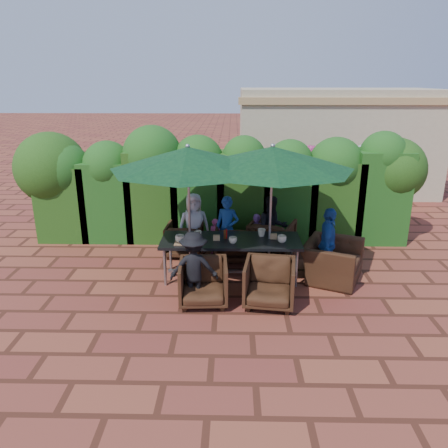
{
  "coord_description": "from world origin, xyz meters",
  "views": [
    {
      "loc": [
        0.27,
        -7.15,
        3.51
      ],
      "look_at": [
        0.11,
        0.4,
        0.98
      ],
      "focal_mm": 35.0,
      "sensor_mm": 36.0,
      "label": 1
    }
  ],
  "objects_px": {
    "chair_near_right": "(269,281)",
    "chair_end_right": "(332,255)",
    "chair_near_left": "(203,280)",
    "chair_far_left": "(184,238)",
    "umbrella_right": "(272,158)",
    "dining_table": "(231,243)",
    "chair_far_right": "(272,237)",
    "umbrella_left": "(188,158)",
    "chair_far_mid": "(235,241)"
  },
  "relations": [
    {
      "from": "dining_table",
      "to": "umbrella_right",
      "type": "height_order",
      "value": "umbrella_right"
    },
    {
      "from": "umbrella_right",
      "to": "chair_near_left",
      "type": "relative_size",
      "value": 3.55
    },
    {
      "from": "chair_near_right",
      "to": "chair_near_left",
      "type": "bearing_deg",
      "value": -173.61
    },
    {
      "from": "chair_end_right",
      "to": "chair_near_left",
      "type": "bearing_deg",
      "value": 136.49
    },
    {
      "from": "dining_table",
      "to": "chair_end_right",
      "type": "distance_m",
      "value": 1.85
    },
    {
      "from": "dining_table",
      "to": "chair_end_right",
      "type": "height_order",
      "value": "chair_end_right"
    },
    {
      "from": "chair_near_left",
      "to": "chair_near_right",
      "type": "distance_m",
      "value": 1.07
    },
    {
      "from": "chair_far_left",
      "to": "chair_end_right",
      "type": "bearing_deg",
      "value": 162.18
    },
    {
      "from": "chair_far_left",
      "to": "umbrella_right",
      "type": "bearing_deg",
      "value": 152.31
    },
    {
      "from": "umbrella_right",
      "to": "umbrella_left",
      "type": "bearing_deg",
      "value": -177.16
    },
    {
      "from": "chair_far_left",
      "to": "chair_near_left",
      "type": "height_order",
      "value": "chair_near_left"
    },
    {
      "from": "dining_table",
      "to": "chair_near_right",
      "type": "height_order",
      "value": "chair_near_right"
    },
    {
      "from": "chair_far_left",
      "to": "chair_far_right",
      "type": "relative_size",
      "value": 0.87
    },
    {
      "from": "umbrella_right",
      "to": "chair_far_left",
      "type": "height_order",
      "value": "umbrella_right"
    },
    {
      "from": "umbrella_right",
      "to": "chair_near_right",
      "type": "height_order",
      "value": "umbrella_right"
    },
    {
      "from": "dining_table",
      "to": "chair_near_right",
      "type": "distance_m",
      "value": 1.2
    },
    {
      "from": "dining_table",
      "to": "chair_far_left",
      "type": "relative_size",
      "value": 3.37
    },
    {
      "from": "umbrella_left",
      "to": "chair_far_right",
      "type": "relative_size",
      "value": 3.17
    },
    {
      "from": "umbrella_right",
      "to": "chair_far_left",
      "type": "bearing_deg",
      "value": 148.89
    },
    {
      "from": "chair_near_left",
      "to": "chair_end_right",
      "type": "xyz_separation_m",
      "value": [
        2.28,
        0.94,
        0.08
      ]
    },
    {
      "from": "chair_far_mid",
      "to": "chair_near_right",
      "type": "xyz_separation_m",
      "value": [
        0.55,
        -1.84,
        0.01
      ]
    },
    {
      "from": "umbrella_left",
      "to": "chair_far_left",
      "type": "bearing_deg",
      "value": 101.99
    },
    {
      "from": "umbrella_right",
      "to": "chair_end_right",
      "type": "height_order",
      "value": "umbrella_right"
    },
    {
      "from": "umbrella_right",
      "to": "chair_far_right",
      "type": "bearing_deg",
      "value": 82.18
    },
    {
      "from": "umbrella_left",
      "to": "chair_far_right",
      "type": "height_order",
      "value": "umbrella_left"
    },
    {
      "from": "chair_near_left",
      "to": "chair_far_mid",
      "type": "bearing_deg",
      "value": 71.25
    },
    {
      "from": "umbrella_left",
      "to": "chair_far_mid",
      "type": "relative_size",
      "value": 3.38
    },
    {
      "from": "umbrella_left",
      "to": "chair_end_right",
      "type": "relative_size",
      "value": 2.49
    },
    {
      "from": "chair_far_left",
      "to": "chair_far_mid",
      "type": "height_order",
      "value": "chair_far_mid"
    },
    {
      "from": "umbrella_right",
      "to": "chair_near_left",
      "type": "height_order",
      "value": "umbrella_right"
    },
    {
      "from": "chair_far_right",
      "to": "chair_near_left",
      "type": "xyz_separation_m",
      "value": [
        -1.27,
        -1.99,
        -0.03
      ]
    },
    {
      "from": "dining_table",
      "to": "chair_far_right",
      "type": "distance_m",
      "value": 1.35
    },
    {
      "from": "chair_far_left",
      "to": "chair_end_right",
      "type": "xyz_separation_m",
      "value": [
        2.81,
        -1.09,
        0.1
      ]
    },
    {
      "from": "dining_table",
      "to": "chair_far_mid",
      "type": "distance_m",
      "value": 0.9
    },
    {
      "from": "chair_far_mid",
      "to": "chair_end_right",
      "type": "relative_size",
      "value": 0.73
    },
    {
      "from": "chair_near_left",
      "to": "umbrella_right",
      "type": "bearing_deg",
      "value": 39.04
    },
    {
      "from": "chair_far_right",
      "to": "chair_end_right",
      "type": "height_order",
      "value": "chair_end_right"
    },
    {
      "from": "umbrella_left",
      "to": "chair_far_mid",
      "type": "height_order",
      "value": "umbrella_left"
    },
    {
      "from": "umbrella_left",
      "to": "umbrella_right",
      "type": "xyz_separation_m",
      "value": [
        1.44,
        0.07,
        0.0
      ]
    },
    {
      "from": "dining_table",
      "to": "chair_far_mid",
      "type": "height_order",
      "value": "chair_far_mid"
    },
    {
      "from": "chair_far_left",
      "to": "chair_near_right",
      "type": "relative_size",
      "value": 0.91
    },
    {
      "from": "chair_far_left",
      "to": "chair_near_left",
      "type": "distance_m",
      "value": 2.1
    },
    {
      "from": "chair_near_right",
      "to": "chair_end_right",
      "type": "height_order",
      "value": "chair_end_right"
    },
    {
      "from": "chair_far_left",
      "to": "chair_end_right",
      "type": "relative_size",
      "value": 0.69
    },
    {
      "from": "chair_near_left",
      "to": "chair_near_right",
      "type": "bearing_deg",
      "value": -4.47
    },
    {
      "from": "umbrella_left",
      "to": "chair_end_right",
      "type": "xyz_separation_m",
      "value": [
        2.58,
        -0.01,
        -1.74
      ]
    },
    {
      "from": "umbrella_left",
      "to": "chair_far_right",
      "type": "xyz_separation_m",
      "value": [
        1.57,
        1.04,
        -1.79
      ]
    },
    {
      "from": "chair_far_right",
      "to": "chair_end_right",
      "type": "relative_size",
      "value": 0.78
    },
    {
      "from": "chair_far_mid",
      "to": "chair_near_left",
      "type": "bearing_deg",
      "value": 73.92
    },
    {
      "from": "umbrella_left",
      "to": "umbrella_right",
      "type": "height_order",
      "value": "same"
    }
  ]
}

